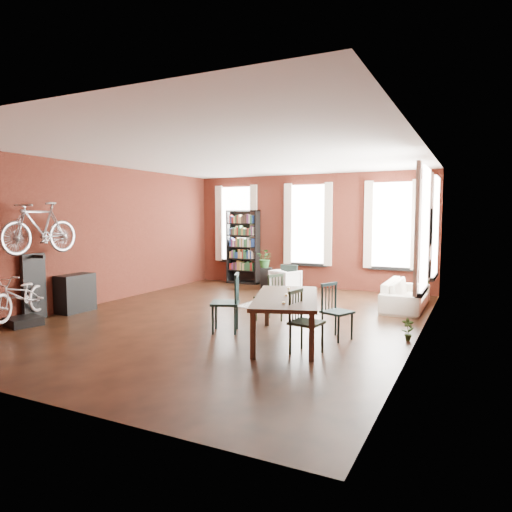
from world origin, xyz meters
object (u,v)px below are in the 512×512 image
Objects in this scene: white_armchair at (285,280)px; bike_trainer at (24,321)px; console_table at (75,293)px; plant_stand at (266,278)px; dining_chair_c at (307,322)px; bookshelf at (243,247)px; dining_table at (286,319)px; dining_chair_b at (269,297)px; dining_chair_d at (337,312)px; dining_chair_a at (225,303)px; cream_sofa at (406,290)px; bicycle_floor at (20,275)px.

white_armchair is 1.23× the size of bike_trainer.
console_table is 5.13m from plant_stand.
plant_stand is (-3.06, 5.20, -0.17)m from dining_chair_c.
bike_trainer is at bearing -100.22° from bookshelf.
dining_table is 2.31× the size of dining_chair_c.
dining_chair_b reaches higher than plant_stand.
dining_table is 0.86m from dining_chair_d.
dining_chair_a is at bearing -73.73° from plant_stand.
dining_chair_d reaches higher than cream_sofa.
dining_table is at bearing -1.61° from console_table.
console_table is at bearing -117.18° from plant_stand.
dining_chair_b is 0.42× the size of bookshelf.
dining_chair_a is at bearing -65.37° from bookshelf.
plant_stand is (-1.70, 3.55, -0.17)m from dining_chair_b.
dining_chair_b reaches higher than console_table.
cream_sofa is (2.19, 2.49, -0.06)m from dining_chair_b.
dining_chair_c is at bearing -62.61° from dining_table.
cream_sofa is at bearing -173.10° from white_armchair.
console_table is (-3.04, -4.28, 0.07)m from white_armchair.
dining_table is at bearing 63.48° from dining_chair_a.
bike_trainer is 0.68× the size of console_table.
cream_sofa is (1.36, 3.64, 0.04)m from dining_table.
dining_chair_d is 5.33m from plant_stand.
dining_table is at bearing 58.69° from dining_chair_b.
bookshelf is at bearing -123.89° from dining_chair_b.
cream_sofa is 7.84m from bicycle_floor.
dining_chair_b is (0.35, 1.07, -0.05)m from dining_chair_a.
dining_chair_d is 4.70m from white_armchair.
plant_stand is (-2.53, 4.70, -0.07)m from dining_table.
plant_stand is at bearing 69.17° from bike_trainer.
white_armchair is at bearing 62.38° from bike_trainer.
console_table is (-5.40, 0.64, -0.07)m from dining_chair_c.
dining_chair_d is (0.18, 0.97, -0.01)m from dining_chair_c.
dining_chair_a is at bearing 125.51° from dining_chair_d.
cream_sofa is at bearing 19.15° from bicycle_floor.
dining_chair_a is 4.38m from cream_sofa.
console_table reaches higher than white_armchair.
console_table is at bearing -53.28° from dining_chair_b.
white_armchair is at bearing 43.26° from bicycle_floor.
bookshelf is 6.65m from bicycle_floor.
dining_chair_c is 0.99m from dining_chair_d.
dining_chair_d is 1.68× the size of bike_trainer.
dining_chair_a is 3.84m from bicycle_floor.
dining_chair_a is 1.89× the size of bike_trainer.
white_armchair reaches higher than plant_stand.
console_table is at bearing -103.83° from bookshelf.
bookshelf is (-3.59, 5.34, 0.73)m from dining_table.
bookshelf reaches higher than bicycle_floor.
cream_sofa is 1.33× the size of bicycle_floor.
dining_chair_d is at bearing 14.28° from dining_table.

